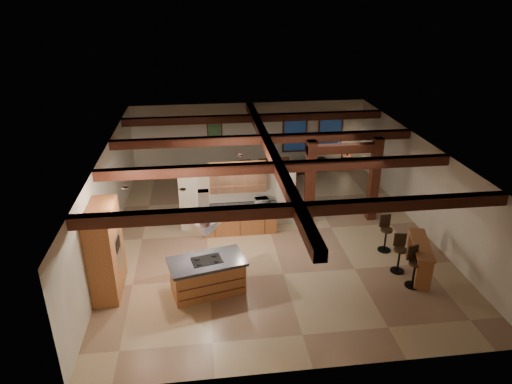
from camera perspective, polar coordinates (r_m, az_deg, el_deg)
ground at (r=15.08m, az=1.75°, el=-4.93°), size 12.00×12.00×0.00m
room_walls at (r=14.30m, az=1.84°, el=1.32°), size 12.00×12.00×12.00m
ceiling_beams at (r=13.95m, az=1.89°, el=5.03°), size 10.00×12.00×0.28m
timber_posts at (r=15.32m, az=10.83°, el=2.41°), size 2.50×0.30×2.90m
partition_wall at (r=14.92m, az=-2.29°, el=-0.54°), size 3.80×0.18×2.20m
pantry_cabinet at (r=12.35m, az=-18.29°, el=-6.94°), size 0.67×1.60×2.40m
back_counter at (r=14.85m, az=-2.12°, el=-3.36°), size 2.50×0.66×0.94m
upper_display_cabinet at (r=14.45m, az=-2.27°, el=1.85°), size 1.80×0.36×0.95m
range_hood at (r=11.44m, az=-6.36°, el=-4.98°), size 1.10×1.10×1.40m
back_windows at (r=20.42m, az=7.09°, el=7.37°), size 2.70×0.07×1.70m
framed_art at (r=19.78m, az=-5.17°, el=7.51°), size 0.65×0.05×0.85m
recessed_cans at (r=11.95m, az=-8.74°, el=1.97°), size 3.16×2.46×0.03m
kitchen_island at (r=12.13m, az=-6.08°, el=-10.34°), size 2.13×1.45×0.97m
dining_table at (r=17.58m, az=1.42°, el=0.54°), size 1.80×1.24×0.58m
sofa at (r=20.14m, az=6.53°, el=3.49°), size 2.05×1.29×0.56m
microwave at (r=14.66m, az=0.69°, el=-1.18°), size 0.45×0.33×0.23m
bar_counter at (r=13.48m, az=19.80°, el=-7.20°), size 0.94×1.85×0.94m
side_table at (r=20.74m, az=11.28°, el=3.77°), size 0.48×0.48×0.55m
table_lamp at (r=20.57m, az=11.40°, el=5.17°), size 0.31×0.31×0.37m
bar_stool_a at (r=12.92m, az=19.13°, el=-8.82°), size 0.41×0.43×1.15m
bar_stool_b at (r=13.43m, az=17.47°, el=-7.31°), size 0.39×0.41×1.12m
bar_stool_c at (r=14.33m, az=15.88°, el=-4.97°), size 0.39×0.40×1.13m
dining_chairs at (r=17.44m, az=1.43°, el=1.65°), size 2.10×2.10×1.29m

